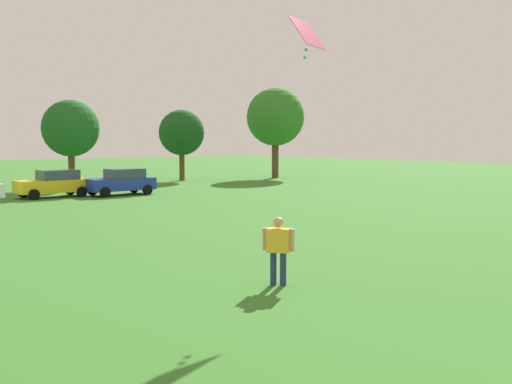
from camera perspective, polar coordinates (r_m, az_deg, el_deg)
adult_bystander at (r=13.82m, az=2.21°, el=-5.24°), size 0.56×0.65×1.64m
kite at (r=17.26m, az=5.09°, el=15.17°), size 1.47×1.03×1.16m
parked_car_yellow_2 at (r=37.59m, az=-19.29°, el=0.81°), size 4.30×2.02×1.68m
parked_car_blue_3 at (r=37.99m, az=-13.14°, el=1.00°), size 4.30×2.02×1.68m
tree_center_right at (r=44.45m, az=-17.81°, el=5.97°), size 4.13×4.13×6.44m
tree_right at (r=50.99m, az=-7.35°, el=5.80°), size 3.96×3.96×6.17m
tree_far_right at (r=54.40m, az=1.92°, el=7.38°), size 5.39×5.39×8.40m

